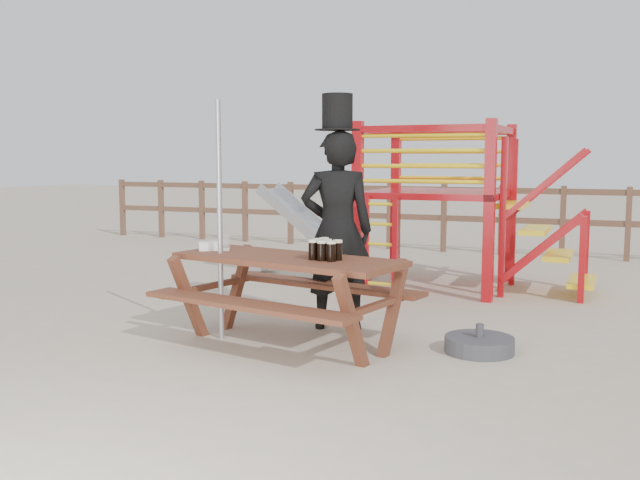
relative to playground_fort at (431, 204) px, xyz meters
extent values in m
plane|color=#B8A58F|center=(-0.12, -3.58, -1.07)|extent=(60.00, 60.00, 0.00)
cube|color=brown|center=(-0.12, 3.42, 0.03)|extent=(15.00, 0.06, 0.10)
cube|color=brown|center=(-0.12, 3.42, -0.47)|extent=(15.00, 0.06, 0.10)
cube|color=brown|center=(-7.62, 3.42, -0.47)|extent=(0.09, 0.09, 1.20)
cube|color=brown|center=(-6.62, 3.42, -0.47)|extent=(0.09, 0.09, 1.20)
cube|color=brown|center=(-5.62, 3.42, -0.47)|extent=(0.09, 0.09, 1.20)
cube|color=brown|center=(-4.62, 3.42, -0.47)|extent=(0.09, 0.09, 1.20)
cube|color=brown|center=(-3.62, 3.42, -0.47)|extent=(0.09, 0.09, 1.20)
cube|color=brown|center=(-2.62, 3.42, -0.47)|extent=(0.09, 0.09, 1.20)
cube|color=brown|center=(-1.62, 3.42, -0.47)|extent=(0.09, 0.09, 1.20)
cube|color=brown|center=(-0.62, 3.42, -0.47)|extent=(0.09, 0.09, 1.20)
cube|color=brown|center=(0.38, 3.42, -0.47)|extent=(0.09, 0.09, 1.20)
cube|color=brown|center=(1.38, 3.42, -0.47)|extent=(0.09, 0.09, 1.20)
cube|color=brown|center=(2.38, 3.42, -0.47)|extent=(0.09, 0.09, 1.20)
cube|color=#AA0B11|center=(-0.72, -0.78, -0.02)|extent=(0.12, 0.12, 2.10)
cube|color=#AA0B11|center=(0.88, -0.78, -0.02)|extent=(0.12, 0.12, 2.10)
cube|color=#AA0B11|center=(-0.72, 0.82, -0.02)|extent=(0.12, 0.12, 2.10)
cube|color=#AA0B11|center=(0.88, 0.82, -0.02)|extent=(0.12, 0.12, 2.10)
cube|color=#AA0B11|center=(0.08, 0.02, 0.13)|extent=(1.72, 1.72, 0.08)
cube|color=#AA0B11|center=(0.08, -0.78, 0.93)|extent=(1.60, 0.08, 0.08)
cube|color=#AA0B11|center=(0.08, 0.82, 0.93)|extent=(1.60, 0.08, 0.08)
cube|color=#AA0B11|center=(-0.72, 0.02, 0.93)|extent=(0.08, 1.60, 0.08)
cube|color=#AA0B11|center=(0.88, 0.02, 0.93)|extent=(0.08, 1.60, 0.08)
cylinder|color=yellow|center=(0.08, -0.78, 0.31)|extent=(1.50, 0.05, 0.05)
cylinder|color=yellow|center=(0.08, 0.82, 0.31)|extent=(1.50, 0.05, 0.05)
cylinder|color=yellow|center=(0.08, -0.78, 0.49)|extent=(1.50, 0.05, 0.05)
cylinder|color=yellow|center=(0.08, 0.82, 0.49)|extent=(1.50, 0.05, 0.05)
cylinder|color=yellow|center=(0.08, -0.78, 0.67)|extent=(1.50, 0.05, 0.05)
cylinder|color=yellow|center=(0.08, 0.82, 0.67)|extent=(1.50, 0.05, 0.05)
cylinder|color=yellow|center=(0.08, -0.78, 0.85)|extent=(1.50, 0.05, 0.05)
cylinder|color=yellow|center=(0.08, 0.82, 0.85)|extent=(1.50, 0.05, 0.05)
cube|color=#AA0B11|center=(-0.55, -0.93, -0.47)|extent=(0.06, 0.06, 1.20)
cube|color=#AA0B11|center=(-0.19, -0.93, -0.47)|extent=(0.06, 0.06, 1.20)
cylinder|color=yellow|center=(-0.37, -0.93, -0.92)|extent=(0.36, 0.04, 0.04)
cylinder|color=yellow|center=(-0.37, -0.93, -0.68)|extent=(0.36, 0.04, 0.04)
cylinder|color=yellow|center=(-0.37, -0.93, -0.44)|extent=(0.36, 0.04, 0.04)
cylinder|color=yellow|center=(-0.37, -0.93, -0.20)|extent=(0.36, 0.04, 0.04)
cylinder|color=yellow|center=(-0.37, -0.93, 0.04)|extent=(0.36, 0.04, 0.04)
cube|color=yellow|center=(1.03, 0.02, 0.01)|extent=(0.30, 0.90, 0.06)
cube|color=yellow|center=(1.31, 0.02, -0.29)|extent=(0.30, 0.90, 0.06)
cube|color=yellow|center=(1.59, 0.02, -0.59)|extent=(0.30, 0.90, 0.06)
cube|color=yellow|center=(1.87, 0.02, -0.89)|extent=(0.30, 0.90, 0.06)
cube|color=#AA0B11|center=(1.43, -0.43, -0.47)|extent=(0.95, 0.08, 0.86)
cube|color=#AA0B11|center=(1.43, 0.47, -0.47)|extent=(0.95, 0.08, 0.86)
cube|color=#B3B5BA|center=(-1.62, 0.02, -0.45)|extent=(1.53, 0.55, 1.21)
cube|color=#B3B5BA|center=(-1.62, -0.25, -0.41)|extent=(1.58, 0.04, 1.28)
cube|color=#B3B5BA|center=(-1.62, 0.29, -0.41)|extent=(1.58, 0.04, 1.28)
cube|color=#B3B5BA|center=(-2.52, 0.02, -0.97)|extent=(0.35, 0.55, 0.05)
cube|color=brown|center=(-0.42, -3.42, -0.30)|extent=(2.17, 1.16, 0.05)
cube|color=brown|center=(-0.53, -3.98, -0.61)|extent=(2.07, 0.69, 0.04)
cube|color=brown|center=(-0.31, -2.87, -0.61)|extent=(2.07, 0.69, 0.04)
cube|color=brown|center=(-1.27, -3.25, -0.70)|extent=(0.32, 1.23, 0.74)
cube|color=brown|center=(0.44, -3.59, -0.70)|extent=(0.32, 1.23, 0.74)
imported|color=black|center=(-0.26, -2.64, -0.11)|extent=(0.82, 0.70, 1.92)
cube|color=#0C8D24|center=(-0.32, -2.50, 0.12)|extent=(0.08, 0.05, 0.45)
cylinder|color=black|center=(-0.26, -2.64, 0.85)|extent=(0.43, 0.43, 0.01)
cylinder|color=black|center=(-0.26, -2.64, 1.02)|extent=(0.29, 0.29, 0.33)
cube|color=white|center=(-0.32, -2.50, 1.14)|extent=(0.14, 0.07, 0.04)
cylinder|color=#B2B2B7|center=(-1.08, -3.45, 0.01)|extent=(0.05, 0.05, 2.17)
cylinder|color=#38383D|center=(1.20, -3.00, -1.00)|extent=(0.59, 0.59, 0.14)
cylinder|color=#38383D|center=(1.20, -3.00, -0.88)|extent=(0.07, 0.07, 0.11)
cube|color=white|center=(-1.28, -3.32, -0.24)|extent=(0.23, 0.22, 0.08)
cylinder|color=black|center=(-0.13, -3.52, -0.20)|extent=(0.08, 0.08, 0.15)
cylinder|color=#F4E9C7|center=(-0.13, -3.52, -0.11)|extent=(0.08, 0.08, 0.02)
cylinder|color=black|center=(-0.03, -3.55, -0.20)|extent=(0.08, 0.08, 0.15)
cylinder|color=#F4E9C7|center=(-0.03, -3.55, -0.11)|extent=(0.08, 0.08, 0.02)
cylinder|color=black|center=(0.05, -3.55, -0.20)|extent=(0.08, 0.08, 0.15)
cylinder|color=#F4E9C7|center=(0.05, -3.55, -0.11)|extent=(0.08, 0.08, 0.02)
cylinder|color=black|center=(-0.13, -3.43, -0.20)|extent=(0.08, 0.08, 0.15)
cylinder|color=#F4E9C7|center=(-0.13, -3.43, -0.11)|extent=(0.08, 0.08, 0.02)
cylinder|color=black|center=(-0.03, -3.44, -0.20)|extent=(0.08, 0.08, 0.15)
cylinder|color=#F4E9C7|center=(-0.03, -3.44, -0.11)|extent=(0.08, 0.08, 0.02)
cylinder|color=black|center=(0.07, -3.46, -0.20)|extent=(0.08, 0.08, 0.15)
cylinder|color=#F4E9C7|center=(0.07, -3.46, -0.11)|extent=(0.08, 0.08, 0.02)
cylinder|color=black|center=(-0.10, -3.34, -0.20)|extent=(0.08, 0.08, 0.15)
cylinder|color=#F4E9C7|center=(-0.10, -3.34, -0.11)|extent=(0.08, 0.08, 0.02)
cylinder|color=silver|center=(-1.12, -3.29, -0.20)|extent=(0.08, 0.08, 0.15)
cylinder|color=#F4E9C7|center=(-1.12, -3.29, -0.27)|extent=(0.07, 0.07, 0.02)
camera|label=1|loc=(2.26, -9.00, 0.58)|focal=40.00mm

